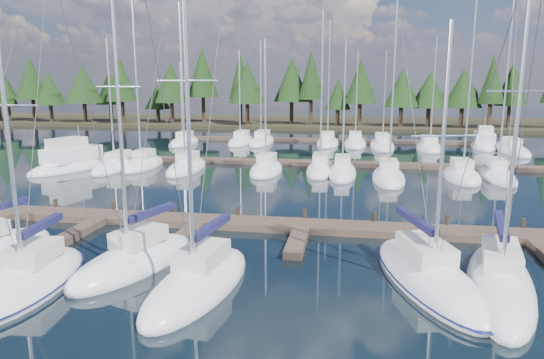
% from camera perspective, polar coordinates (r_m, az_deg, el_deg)
% --- Properties ---
extents(ground, '(260.00, 260.00, 0.00)m').
position_cam_1_polar(ground, '(39.34, 5.43, -0.73)').
color(ground, black).
rests_on(ground, ground).
extents(far_shore, '(220.00, 30.00, 0.60)m').
position_cam_1_polar(far_shore, '(98.74, 7.93, 6.66)').
color(far_shore, '#2B2718').
rests_on(far_shore, ground).
extents(main_dock, '(44.00, 6.13, 0.90)m').
position_cam_1_polar(main_dock, '(27.09, 3.52, -5.86)').
color(main_dock, '#4B3A2F').
rests_on(main_dock, ground).
extents(back_docks, '(50.00, 21.80, 0.40)m').
position_cam_1_polar(back_docks, '(58.58, 6.80, 3.43)').
color(back_docks, '#4B3A2F').
rests_on(back_docks, ground).
extents(front_sailboat_1, '(3.75, 7.93, 13.41)m').
position_cam_1_polar(front_sailboat_1, '(22.44, -26.62, -10.59)').
color(front_sailboat_1, silver).
rests_on(front_sailboat_1, ground).
extents(front_sailboat_2, '(4.82, 7.93, 14.60)m').
position_cam_1_polar(front_sailboat_2, '(23.06, -15.83, -9.14)').
color(front_sailboat_2, silver).
rests_on(front_sailboat_2, ground).
extents(front_sailboat_3, '(3.81, 8.22, 15.04)m').
position_cam_1_polar(front_sailboat_3, '(20.15, -8.61, -11.88)').
color(front_sailboat_3, silver).
rests_on(front_sailboat_3, ground).
extents(front_sailboat_4, '(5.46, 9.93, 11.27)m').
position_cam_1_polar(front_sailboat_4, '(21.59, 17.89, -10.81)').
color(front_sailboat_4, silver).
rests_on(front_sailboat_4, ground).
extents(front_sailboat_5, '(4.40, 9.92, 14.34)m').
position_cam_1_polar(front_sailboat_5, '(21.98, 25.20, -10.89)').
color(front_sailboat_5, silver).
rests_on(front_sailboat_5, ground).
extents(back_sailboat_rows, '(46.39, 33.25, 16.83)m').
position_cam_1_polar(back_sailboat_rows, '(54.45, 7.15, 2.89)').
color(back_sailboat_rows, silver).
rests_on(back_sailboat_rows, ground).
extents(motor_yacht_left, '(5.97, 10.55, 5.02)m').
position_cam_1_polar(motor_yacht_left, '(50.47, -22.42, 1.76)').
color(motor_yacht_left, silver).
rests_on(motor_yacht_left, ground).
extents(motor_yacht_right, '(4.52, 9.44, 4.53)m').
position_cam_1_polar(motor_yacht_right, '(67.89, 23.66, 3.89)').
color(motor_yacht_right, silver).
rests_on(motor_yacht_right, ground).
extents(tree_line, '(184.61, 11.56, 14.16)m').
position_cam_1_polar(tree_line, '(88.89, 5.38, 10.93)').
color(tree_line, black).
rests_on(tree_line, far_shore).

